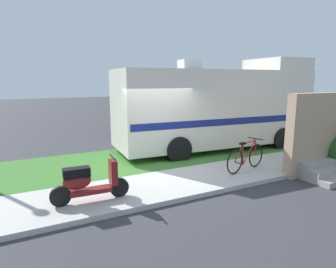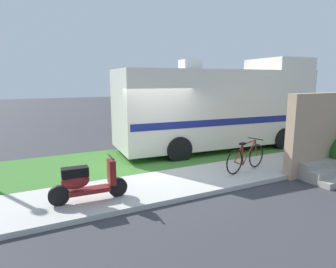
{
  "view_description": "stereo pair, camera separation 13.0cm",
  "coord_description": "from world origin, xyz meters",
  "px_view_note": "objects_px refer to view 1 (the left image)",
  "views": [
    {
      "loc": [
        -3.93,
        -7.59,
        2.77
      ],
      "look_at": [
        0.19,
        0.3,
        1.1
      ],
      "focal_mm": 31.0,
      "sensor_mm": 36.0,
      "label": 1
    },
    {
      "loc": [
        -3.81,
        -7.65,
        2.77
      ],
      "look_at": [
        0.19,
        0.3,
        1.1
      ],
      "focal_mm": 31.0,
      "sensor_mm": 36.0,
      "label": 2
    }
  ],
  "objects_px": {
    "motorhome_rv": "(217,106)",
    "scooter": "(87,182)",
    "pickup_truck_near": "(170,113)",
    "bottle_green": "(295,162)",
    "bicycle": "(246,157)"
  },
  "relations": [
    {
      "from": "bicycle",
      "to": "pickup_truck_near",
      "type": "relative_size",
      "value": 0.32
    },
    {
      "from": "motorhome_rv",
      "to": "bottle_green",
      "type": "height_order",
      "value": "motorhome_rv"
    },
    {
      "from": "scooter",
      "to": "pickup_truck_near",
      "type": "height_order",
      "value": "pickup_truck_near"
    },
    {
      "from": "motorhome_rv",
      "to": "scooter",
      "type": "xyz_separation_m",
      "value": [
        -5.84,
        -3.13,
        -1.15
      ]
    },
    {
      "from": "scooter",
      "to": "motorhome_rv",
      "type": "bearing_deg",
      "value": 28.17
    },
    {
      "from": "motorhome_rv",
      "to": "bottle_green",
      "type": "bearing_deg",
      "value": -81.5
    },
    {
      "from": "motorhome_rv",
      "to": "bottle_green",
      "type": "distance_m",
      "value": 3.71
    },
    {
      "from": "motorhome_rv",
      "to": "bicycle",
      "type": "relative_size",
      "value": 4.55
    },
    {
      "from": "motorhome_rv",
      "to": "scooter",
      "type": "relative_size",
      "value": 4.64
    },
    {
      "from": "bicycle",
      "to": "scooter",
      "type": "bearing_deg",
      "value": -178.5
    },
    {
      "from": "scooter",
      "to": "bottle_green",
      "type": "height_order",
      "value": "scooter"
    },
    {
      "from": "bicycle",
      "to": "pickup_truck_near",
      "type": "height_order",
      "value": "pickup_truck_near"
    },
    {
      "from": "pickup_truck_near",
      "to": "bottle_green",
      "type": "bearing_deg",
      "value": -89.12
    },
    {
      "from": "pickup_truck_near",
      "to": "bottle_green",
      "type": "xyz_separation_m",
      "value": [
        0.12,
        -8.1,
        -0.7
      ]
    },
    {
      "from": "bottle_green",
      "to": "pickup_truck_near",
      "type": "bearing_deg",
      "value": 90.88
    }
  ]
}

